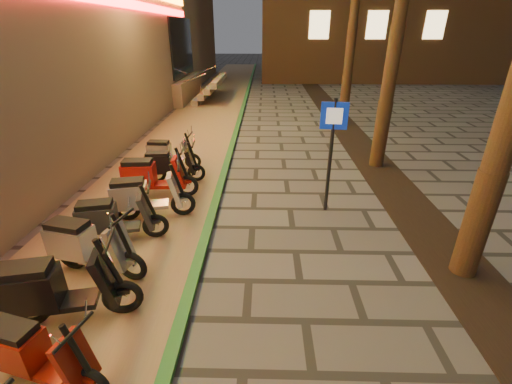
{
  "coord_description": "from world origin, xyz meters",
  "views": [
    {
      "loc": [
        0.23,
        -2.74,
        3.71
      ],
      "look_at": [
        0.1,
        2.53,
        1.2
      ],
      "focal_mm": 24.0,
      "sensor_mm": 36.0,
      "label": 1
    }
  ],
  "objects_px": {
    "scooter_7": "(112,219)",
    "scooter_8": "(143,197)",
    "scooter_11": "(168,153)",
    "scooter_9": "(151,176)",
    "scooter_6": "(85,245)",
    "scooter_10": "(168,165)",
    "pedestrian_sign": "(332,141)",
    "scooter_5": "(52,290)",
    "scooter_4": "(33,354)"
  },
  "relations": [
    {
      "from": "scooter_10",
      "to": "scooter_7",
      "type": "bearing_deg",
      "value": -100.8
    },
    {
      "from": "scooter_8",
      "to": "scooter_9",
      "type": "relative_size",
      "value": 0.97
    },
    {
      "from": "scooter_11",
      "to": "scooter_6",
      "type": "bearing_deg",
      "value": -89.5
    },
    {
      "from": "scooter_6",
      "to": "scooter_8",
      "type": "bearing_deg",
      "value": 92.1
    },
    {
      "from": "scooter_5",
      "to": "scooter_6",
      "type": "distance_m",
      "value": 1.09
    },
    {
      "from": "scooter_7",
      "to": "scooter_11",
      "type": "xyz_separation_m",
      "value": [
        0.04,
        3.87,
        -0.03
      ]
    },
    {
      "from": "scooter_6",
      "to": "pedestrian_sign",
      "type": "bearing_deg",
      "value": 41.35
    },
    {
      "from": "scooter_7",
      "to": "scooter_8",
      "type": "height_order",
      "value": "scooter_8"
    },
    {
      "from": "scooter_5",
      "to": "scooter_7",
      "type": "bearing_deg",
      "value": 78.47
    },
    {
      "from": "pedestrian_sign",
      "to": "scooter_5",
      "type": "distance_m",
      "value": 5.53
    },
    {
      "from": "scooter_5",
      "to": "scooter_11",
      "type": "xyz_separation_m",
      "value": [
        0.02,
        5.87,
        -0.09
      ]
    },
    {
      "from": "scooter_9",
      "to": "pedestrian_sign",
      "type": "bearing_deg",
      "value": -11.48
    },
    {
      "from": "scooter_7",
      "to": "scooter_11",
      "type": "distance_m",
      "value": 3.87
    },
    {
      "from": "scooter_11",
      "to": "scooter_5",
      "type": "bearing_deg",
      "value": -88.51
    },
    {
      "from": "scooter_6",
      "to": "scooter_8",
      "type": "distance_m",
      "value": 1.85
    },
    {
      "from": "scooter_8",
      "to": "scooter_10",
      "type": "xyz_separation_m",
      "value": [
        0.01,
        1.98,
        -0.05
      ]
    },
    {
      "from": "scooter_7",
      "to": "scooter_9",
      "type": "relative_size",
      "value": 0.91
    },
    {
      "from": "pedestrian_sign",
      "to": "scooter_10",
      "type": "bearing_deg",
      "value": 165.14
    },
    {
      "from": "pedestrian_sign",
      "to": "scooter_4",
      "type": "xyz_separation_m",
      "value": [
        -3.94,
        -4.32,
        -1.15
      ]
    },
    {
      "from": "scooter_4",
      "to": "scooter_10",
      "type": "xyz_separation_m",
      "value": [
        -0.01,
        5.8,
        0.01
      ]
    },
    {
      "from": "scooter_5",
      "to": "pedestrian_sign",
      "type": "bearing_deg",
      "value": 26.64
    },
    {
      "from": "scooter_4",
      "to": "scooter_5",
      "type": "bearing_deg",
      "value": 121.85
    },
    {
      "from": "pedestrian_sign",
      "to": "scooter_9",
      "type": "height_order",
      "value": "pedestrian_sign"
    },
    {
      "from": "scooter_5",
      "to": "scooter_7",
      "type": "xyz_separation_m",
      "value": [
        -0.02,
        2.0,
        -0.06
      ]
    },
    {
      "from": "scooter_4",
      "to": "scooter_9",
      "type": "xyz_separation_m",
      "value": [
        -0.17,
        4.88,
        0.08
      ]
    },
    {
      "from": "scooter_6",
      "to": "scooter_9",
      "type": "relative_size",
      "value": 0.96
    },
    {
      "from": "scooter_4",
      "to": "scooter_8",
      "type": "distance_m",
      "value": 3.82
    },
    {
      "from": "scooter_9",
      "to": "scooter_11",
      "type": "distance_m",
      "value": 1.91
    },
    {
      "from": "scooter_7",
      "to": "scooter_10",
      "type": "bearing_deg",
      "value": 70.75
    },
    {
      "from": "scooter_6",
      "to": "scooter_10",
      "type": "bearing_deg",
      "value": 97.71
    },
    {
      "from": "scooter_7",
      "to": "scooter_9",
      "type": "height_order",
      "value": "scooter_9"
    },
    {
      "from": "scooter_9",
      "to": "scooter_11",
      "type": "bearing_deg",
      "value": 89.37
    },
    {
      "from": "scooter_4",
      "to": "scooter_8",
      "type": "bearing_deg",
      "value": 104.59
    },
    {
      "from": "scooter_7",
      "to": "scooter_6",
      "type": "bearing_deg",
      "value": -106.83
    },
    {
      "from": "scooter_6",
      "to": "scooter_7",
      "type": "relative_size",
      "value": 1.06
    },
    {
      "from": "pedestrian_sign",
      "to": "scooter_5",
      "type": "bearing_deg",
      "value": -135.4
    },
    {
      "from": "scooter_7",
      "to": "scooter_9",
      "type": "xyz_separation_m",
      "value": [
        0.14,
        1.96,
        0.05
      ]
    },
    {
      "from": "scooter_6",
      "to": "scooter_4",
      "type": "bearing_deg",
      "value": -66.47
    },
    {
      "from": "scooter_6",
      "to": "scooter_9",
      "type": "distance_m",
      "value": 2.88
    },
    {
      "from": "scooter_6",
      "to": "scooter_7",
      "type": "bearing_deg",
      "value": 99.55
    },
    {
      "from": "scooter_6",
      "to": "scooter_10",
      "type": "xyz_separation_m",
      "value": [
        0.36,
        3.8,
        -0.05
      ]
    },
    {
      "from": "scooter_9",
      "to": "scooter_10",
      "type": "height_order",
      "value": "scooter_9"
    },
    {
      "from": "pedestrian_sign",
      "to": "scooter_7",
      "type": "relative_size",
      "value": 1.54
    },
    {
      "from": "scooter_10",
      "to": "scooter_8",
      "type": "bearing_deg",
      "value": -95.0
    },
    {
      "from": "scooter_5",
      "to": "scooter_9",
      "type": "relative_size",
      "value": 1.02
    },
    {
      "from": "scooter_4",
      "to": "scooter_6",
      "type": "distance_m",
      "value": 2.04
    },
    {
      "from": "pedestrian_sign",
      "to": "scooter_11",
      "type": "distance_m",
      "value": 5.01
    },
    {
      "from": "scooter_4",
      "to": "scooter_9",
      "type": "height_order",
      "value": "scooter_9"
    },
    {
      "from": "scooter_11",
      "to": "scooter_8",
      "type": "bearing_deg",
      "value": -83.4
    },
    {
      "from": "scooter_10",
      "to": "scooter_11",
      "type": "distance_m",
      "value": 1.02
    }
  ]
}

